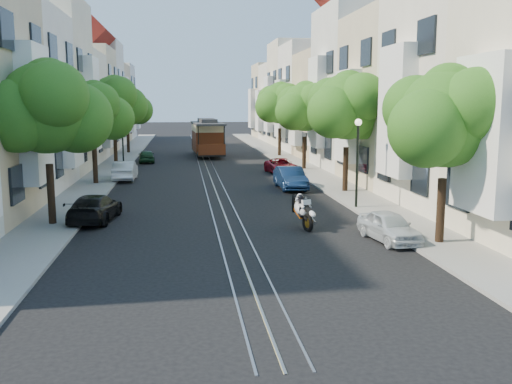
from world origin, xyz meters
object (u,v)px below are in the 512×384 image
object	(u,v)px
parked_car_w_far	(147,156)
cable_car	(207,136)
tree_w_d	(128,107)
lamp_west	(122,132)
tree_w_b	(94,113)
sportbike_rider	(302,209)
parked_car_e_near	(389,226)
parked_car_e_far	(281,166)
parked_car_w_mid	(125,171)
tree_w_a	(48,110)
tree_e_a	(447,121)
lamp_east	(358,150)
parked_car_w_near	(95,208)
tree_w_c	(114,102)
parked_car_e_mid	(290,178)
tree_e_c	(306,108)
tree_e_d	(280,104)
tree_e_b	(348,108)

from	to	relation	value
parked_car_w_far	cable_car	bearing A→B (deg)	-140.45
tree_w_d	lamp_west	world-z (taller)	tree_w_d
tree_w_b	sportbike_rider	xyz separation A→B (m)	(10.03, -13.65, -3.62)
parked_car_e_near	parked_car_e_far	world-z (taller)	parked_car_e_near
parked_car_w_mid	parked_car_w_far	bearing A→B (deg)	-93.13
parked_car_e_far	parked_car_w_mid	distance (m)	10.97
tree_w_a	parked_car_e_far	size ratio (longest dim) A/B	1.73
parked_car_w_mid	sportbike_rider	bearing A→B (deg)	119.11
tree_w_b	parked_car_e_far	bearing A→B (deg)	18.54
tree_e_a	sportbike_rider	xyz separation A→B (m)	(-4.37, 3.35, -3.62)
lamp_east	parked_car_w_near	xyz separation A→B (m)	(-11.90, -1.27, -2.26)
tree_w_b	parked_car_w_far	bearing A→B (deg)	80.16
sportbike_rider	parked_car_w_near	world-z (taller)	sportbike_rider
tree_w_c	parked_car_e_mid	world-z (taller)	tree_w_c
tree_e_c	tree_e_d	xyz separation A→B (m)	(0.00, 11.00, 0.27)
tree_e_b	tree_e_d	bearing A→B (deg)	90.00
lamp_west	cable_car	size ratio (longest dim) A/B	0.49
lamp_west	parked_car_w_mid	xyz separation A→B (m)	(0.70, -6.07, -2.21)
tree_e_c	sportbike_rider	bearing A→B (deg)	-102.55
parked_car_e_near	tree_w_b	bearing A→B (deg)	120.27
tree_w_a	parked_car_e_mid	size ratio (longest dim) A/B	1.69
tree_e_b	tree_e_d	distance (m)	22.00
tree_w_a	tree_w_d	size ratio (longest dim) A/B	1.03
tree_e_d	parked_car_e_far	world-z (taller)	tree_e_d
sportbike_rider	parked_car_w_far	bearing A→B (deg)	92.38
cable_car	parked_car_w_far	world-z (taller)	cable_car
parked_car_e_near	parked_car_w_far	bearing A→B (deg)	101.89
tree_e_a	tree_e_c	bearing A→B (deg)	90.00
tree_w_b	parked_car_e_near	bearing A→B (deg)	-51.88
tree_e_a	parked_car_e_mid	bearing A→B (deg)	101.74
lamp_west	parked_car_e_near	bearing A→B (deg)	-63.87
tree_e_c	sportbike_rider	world-z (taller)	tree_e_c
tree_w_d	sportbike_rider	bearing A→B (deg)	-74.29
parked_car_w_far	parked_car_e_near	bearing A→B (deg)	104.63
tree_e_c	tree_e_d	world-z (taller)	tree_e_d
tree_w_c	parked_car_w_near	world-z (taller)	tree_w_c
tree_w_c	parked_car_w_mid	xyz separation A→B (m)	(1.54, -9.05, -4.44)
parked_car_w_far	parked_car_w_near	bearing A→B (deg)	83.20
tree_e_d	tree_w_c	xyz separation A→B (m)	(-14.40, -6.00, 0.20)
tree_e_b	tree_w_c	size ratio (longest dim) A/B	0.94
tree_e_c	parked_car_e_mid	size ratio (longest dim) A/B	1.65
parked_car_w_far	tree_w_d	bearing A→B (deg)	-81.06
parked_car_e_far	sportbike_rider	bearing A→B (deg)	-103.28
parked_car_w_mid	parked_car_w_far	xyz separation A→B (m)	(0.71, 11.04, -0.09)
tree_e_a	tree_w_d	size ratio (longest dim) A/B	0.96
parked_car_w_near	tree_w_a	bearing A→B (deg)	32.89
tree_e_b	parked_car_w_far	bearing A→B (deg)	124.02
tree_w_a	parked_car_e_near	size ratio (longest dim) A/B	2.06
tree_e_c	parked_car_e_near	distance (m)	22.66
tree_w_c	sportbike_rider	distance (m)	26.96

